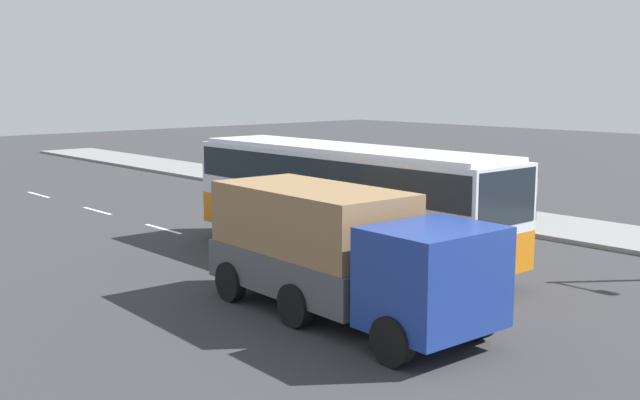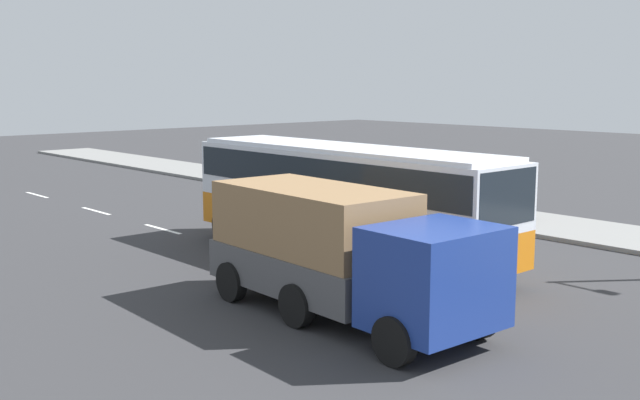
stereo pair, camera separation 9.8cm
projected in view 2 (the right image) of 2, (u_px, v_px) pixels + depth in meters
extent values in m
plane|color=#333335|center=(362.00, 255.00, 23.18)|extent=(120.00, 120.00, 0.00)
cube|color=gray|center=(515.00, 220.00, 28.62)|extent=(80.00, 4.00, 0.15)
cube|color=white|center=(37.00, 195.00, 35.55)|extent=(2.40, 0.16, 0.01)
cube|color=white|center=(96.00, 211.00, 31.12)|extent=(2.40, 0.16, 0.01)
cube|color=white|center=(163.00, 229.00, 27.28)|extent=(2.40, 0.16, 0.01)
cube|color=white|center=(281.00, 261.00, 22.39)|extent=(2.40, 0.16, 0.01)
cube|color=white|center=(402.00, 294.00, 18.91)|extent=(2.40, 0.16, 0.01)
cube|color=orange|center=(344.00, 225.00, 22.47)|extent=(11.33, 2.56, 1.01)
cube|color=silver|center=(344.00, 179.00, 22.26)|extent=(11.33, 2.56, 1.69)
cube|color=black|center=(344.00, 171.00, 22.23)|extent=(11.10, 2.58, 0.93)
cube|color=black|center=(507.00, 198.00, 18.12)|extent=(0.14, 2.28, 1.35)
cube|color=silver|center=(345.00, 148.00, 22.12)|extent=(10.87, 2.40, 0.12)
cylinder|color=black|center=(481.00, 259.00, 20.35)|extent=(1.10, 0.31, 1.10)
cylinder|color=black|center=(423.00, 273.00, 18.78)|extent=(1.10, 0.31, 1.10)
cylinder|color=black|center=(303.00, 222.00, 25.73)|extent=(1.10, 0.31, 1.10)
cylinder|color=black|center=(247.00, 231.00, 24.16)|extent=(1.10, 0.31, 1.10)
cylinder|color=black|center=(281.00, 217.00, 26.61)|extent=(1.10, 0.31, 1.10)
cylinder|color=black|center=(225.00, 225.00, 25.04)|extent=(1.10, 0.31, 1.10)
cube|color=navy|center=(434.00, 277.00, 14.75)|extent=(2.14, 2.58, 1.99)
cube|color=#4C4C4F|center=(313.00, 268.00, 17.70)|extent=(5.20, 2.72, 0.90)
cube|color=olive|center=(313.00, 219.00, 17.51)|extent=(4.99, 2.61, 1.47)
cylinder|color=black|center=(477.00, 316.00, 15.57)|extent=(0.97, 0.32, 0.96)
cylinder|color=black|center=(394.00, 341.00, 14.07)|extent=(0.97, 0.32, 0.96)
cylinder|color=black|center=(377.00, 287.00, 17.82)|extent=(0.97, 0.32, 0.96)
cylinder|color=black|center=(296.00, 305.00, 16.32)|extent=(0.97, 0.32, 0.96)
cylinder|color=black|center=(309.00, 266.00, 19.77)|extent=(0.97, 0.32, 0.96)
cylinder|color=black|center=(231.00, 282.00, 18.27)|extent=(0.97, 0.32, 0.96)
cylinder|color=black|center=(534.00, 208.00, 28.39)|extent=(0.14, 0.14, 0.87)
cylinder|color=black|center=(529.00, 207.00, 28.47)|extent=(0.14, 0.14, 0.87)
cylinder|color=#B2333F|center=(532.00, 187.00, 28.31)|extent=(0.32, 0.32, 0.65)
sphere|color=brown|center=(533.00, 175.00, 28.24)|extent=(0.24, 0.24, 0.24)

